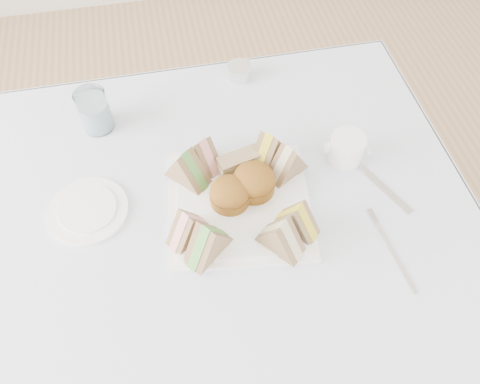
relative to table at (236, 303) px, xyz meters
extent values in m
plane|color=#9E7751|center=(0.00, 0.00, -0.37)|extent=(4.00, 4.00, 0.00)
cube|color=brown|center=(0.00, 0.00, 0.00)|extent=(0.90, 0.90, 0.74)
cube|color=silver|center=(0.00, 0.00, 0.37)|extent=(1.02, 1.02, 0.01)
cube|color=white|center=(0.02, 0.06, 0.38)|extent=(0.32, 0.32, 0.01)
cylinder|color=#98631C|center=(0.00, 0.07, 0.42)|extent=(0.10, 0.10, 0.06)
cylinder|color=#98631C|center=(0.06, 0.09, 0.42)|extent=(0.11, 0.11, 0.06)
cube|color=beige|center=(0.04, 0.15, 0.41)|extent=(0.10, 0.06, 0.04)
cylinder|color=white|center=(-0.28, 0.11, 0.38)|extent=(0.21, 0.21, 0.01)
cylinder|color=white|center=(-0.25, 0.35, 0.43)|extent=(0.09, 0.09, 0.10)
cylinder|color=silver|center=(0.10, 0.44, 0.39)|extent=(0.08, 0.08, 0.03)
cube|color=silver|center=(0.32, 0.07, 0.38)|extent=(0.10, 0.20, 0.00)
cube|color=silver|center=(0.29, -0.11, 0.38)|extent=(0.03, 0.16, 0.00)
cylinder|color=white|center=(0.28, 0.14, 0.41)|extent=(0.08, 0.08, 0.07)
camera|label=1|loc=(-0.08, -0.45, 1.19)|focal=35.00mm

